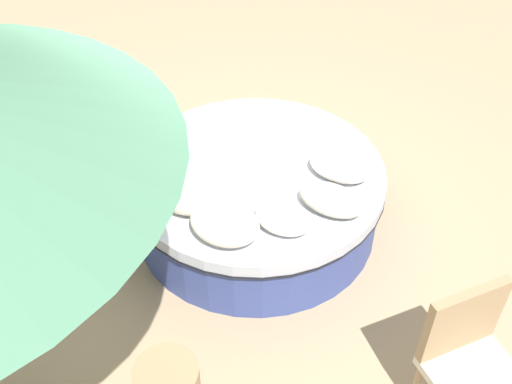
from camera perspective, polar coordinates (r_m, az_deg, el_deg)
ground_plane at (r=5.12m, az=0.00°, el=-2.91°), size 16.00×16.00×0.00m
round_bed at (r=4.91m, az=0.00°, el=-0.44°), size 2.02×2.02×0.58m
throw_pillow_0 at (r=4.38m, az=-6.62°, el=-0.27°), size 0.47×0.34×0.21m
throw_pillow_1 at (r=4.15m, az=-2.93°, el=-2.89°), size 0.50×0.40×0.21m
throw_pillow_2 at (r=4.22m, az=2.55°, el=-2.41°), size 0.41×0.31×0.16m
throw_pillow_3 at (r=4.38m, az=7.04°, el=-0.71°), size 0.49×0.30×0.17m
throw_pillow_4 at (r=4.68m, az=7.80°, el=2.39°), size 0.48×0.33×0.16m
patio_chair at (r=3.84m, az=19.28°, el=-14.02°), size 0.71×0.71×0.98m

